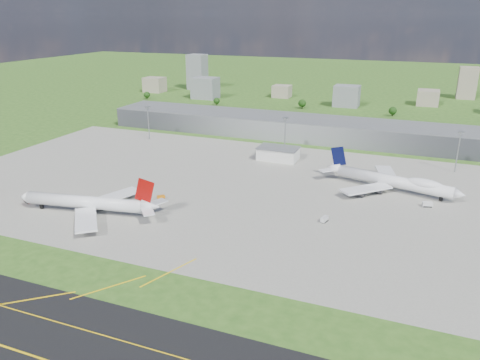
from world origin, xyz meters
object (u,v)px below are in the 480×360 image
at_px(van_white_near, 325,219).
at_px(van_white_far, 427,205).
at_px(airliner_red_twin, 90,203).
at_px(tug_yellow, 161,197).
at_px(airliner_blue_quad, 393,181).
at_px(crash_tender, 28,200).

relative_size(van_white_near, van_white_far, 0.99).
bearing_deg(van_white_far, airliner_red_twin, -169.28).
distance_m(airliner_red_twin, van_white_near, 114.00).
bearing_deg(airliner_red_twin, tug_yellow, -137.16).
distance_m(tug_yellow, van_white_far, 137.84).
bearing_deg(airliner_blue_quad, van_white_near, -100.75).
bearing_deg(airliner_red_twin, van_white_near, -172.98).
xyz_separation_m(airliner_red_twin, airliner_blue_quad, (135.60, 87.50, 0.16)).
bearing_deg(crash_tender, tug_yellow, 48.46).
height_order(airliner_red_twin, crash_tender, airliner_red_twin).
relative_size(crash_tender, tug_yellow, 1.37).
distance_m(airliner_blue_quad, van_white_near, 61.17).
bearing_deg(airliner_red_twin, airliner_blue_quad, -156.72).
bearing_deg(van_white_near, airliner_red_twin, 120.21).
distance_m(airliner_blue_quad, tug_yellow, 127.46).
bearing_deg(van_white_near, airliner_blue_quad, -12.01).
height_order(van_white_near, van_white_far, van_white_far).
bearing_deg(van_white_near, van_white_far, -36.55).
bearing_deg(tug_yellow, crash_tender, 158.45).
distance_m(crash_tender, van_white_near, 152.12).
bearing_deg(crash_tender, airliner_blue_quad, 49.48).
relative_size(airliner_blue_quad, van_white_far, 14.18).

